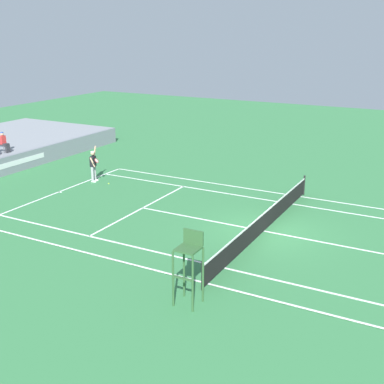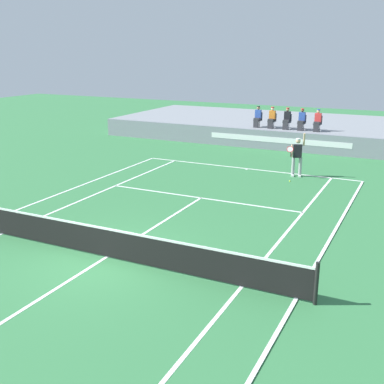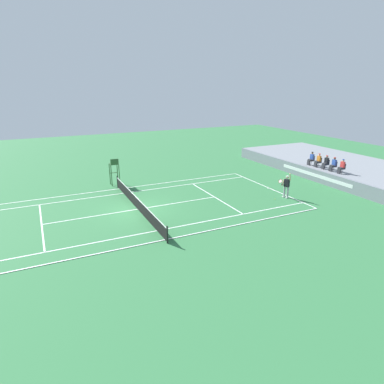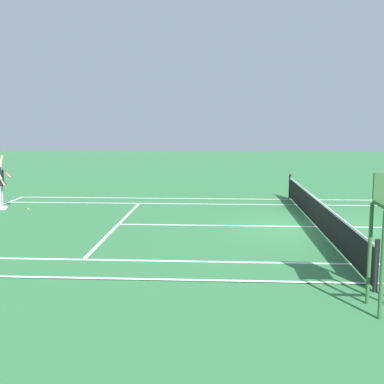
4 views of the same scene
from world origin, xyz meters
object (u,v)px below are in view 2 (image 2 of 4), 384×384
(spectator_seated_3, at_px, (302,120))
(tennis_ball, at_px, (290,181))
(spectator_seated_2, at_px, (287,119))
(tennis_player, at_px, (297,156))
(spectator_seated_4, at_px, (318,121))
(spectator_seated_1, at_px, (272,118))
(spectator_seated_0, at_px, (258,117))

(spectator_seated_3, xyz_separation_m, tennis_ball, (1.45, -7.65, -1.71))
(spectator_seated_2, relative_size, tennis_player, 0.61)
(spectator_seated_3, bearing_deg, spectator_seated_2, 180.00)
(spectator_seated_3, height_order, spectator_seated_4, same)
(spectator_seated_1, height_order, tennis_player, spectator_seated_1)
(spectator_seated_1, xyz_separation_m, tennis_player, (3.27, -6.60, -0.75))
(spectator_seated_4, bearing_deg, spectator_seated_0, 180.00)
(spectator_seated_0, distance_m, spectator_seated_3, 2.71)
(spectator_seated_0, bearing_deg, spectator_seated_1, 0.00)
(spectator_seated_3, bearing_deg, spectator_seated_1, 180.00)
(spectator_seated_0, distance_m, spectator_seated_2, 1.83)
(spectator_seated_1, relative_size, spectator_seated_3, 1.00)
(spectator_seated_0, relative_size, spectator_seated_4, 1.00)
(spectator_seated_3, xyz_separation_m, spectator_seated_4, (0.94, 0.00, 0.00))
(spectator_seated_3, bearing_deg, tennis_ball, -79.26)
(spectator_seated_2, xyz_separation_m, tennis_player, (2.34, -6.60, -0.75))
(spectator_seated_1, height_order, spectator_seated_4, same)
(spectator_seated_0, height_order, spectator_seated_3, same)
(spectator_seated_2, height_order, tennis_player, spectator_seated_2)
(spectator_seated_0, height_order, tennis_ball, spectator_seated_0)
(tennis_player, bearing_deg, tennis_ball, -90.42)
(spectator_seated_1, distance_m, spectator_seated_4, 2.75)
(spectator_seated_0, relative_size, tennis_ball, 18.60)
(spectator_seated_4, bearing_deg, tennis_ball, -86.15)
(spectator_seated_2, distance_m, spectator_seated_3, 0.88)
(spectator_seated_0, distance_m, tennis_ball, 8.88)
(spectator_seated_2, bearing_deg, spectator_seated_4, 0.00)
(tennis_ball, bearing_deg, spectator_seated_3, 100.74)
(spectator_seated_4, distance_m, tennis_ball, 7.86)
(spectator_seated_3, bearing_deg, spectator_seated_4, 0.00)
(spectator_seated_0, height_order, spectator_seated_4, same)
(spectator_seated_2, bearing_deg, spectator_seated_1, 180.00)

